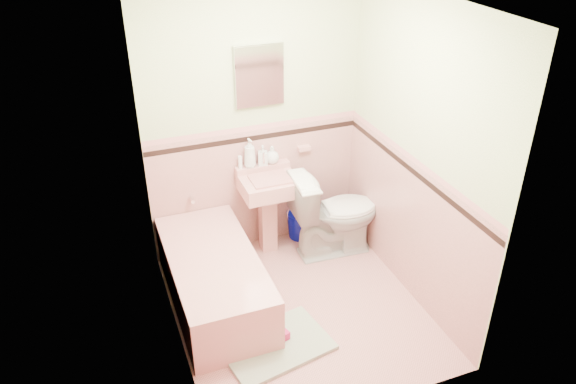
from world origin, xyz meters
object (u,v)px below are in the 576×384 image
object	(u,v)px
soap_bottle_right	(272,155)
shoe	(279,337)
soap_bottle_left	(250,153)
sink	(270,216)
toilet	(335,213)
bathtub	(215,281)
soap_bottle_mid	(263,155)
medicine_cabinet	(259,75)
bucket	(300,224)

from	to	relation	value
soap_bottle_right	shoe	distance (m)	1.68
soap_bottle_left	sink	bearing A→B (deg)	-56.28
toilet	shoe	distance (m)	1.41
bathtub	sink	distance (m)	0.88
soap_bottle_left	soap_bottle_right	distance (m)	0.22
soap_bottle_mid	soap_bottle_right	bearing A→B (deg)	0.00
medicine_cabinet	soap_bottle_left	distance (m)	0.71
sink	bucket	distance (m)	0.48
bucket	sink	bearing A→B (deg)	-158.60
soap_bottle_right	bucket	world-z (taller)	soap_bottle_right
bathtub	bucket	bearing A→B (deg)	32.73
soap_bottle_mid	medicine_cabinet	bearing A→B (deg)	98.03
soap_bottle_right	shoe	size ratio (longest dim) A/B	1.00
bathtub	shoe	xyz separation A→B (m)	(0.33, -0.66, -0.16)
soap_bottle_left	bucket	size ratio (longest dim) A/B	0.99
soap_bottle_left	soap_bottle_mid	size ratio (longest dim) A/B	1.47
sink	toilet	world-z (taller)	toilet
bathtub	medicine_cabinet	size ratio (longest dim) A/B	2.77
sink	soap_bottle_right	world-z (taller)	soap_bottle_right
soap_bottle_mid	toilet	bearing A→B (deg)	-32.84
medicine_cabinet	soap_bottle_left	xyz separation A→B (m)	(-0.12, -0.03, -0.70)
toilet	shoe	xyz separation A→B (m)	(-0.93, -0.99, -0.36)
toilet	soap_bottle_right	bearing A→B (deg)	55.54
medicine_cabinet	bucket	xyz separation A→B (m)	(0.37, -0.06, -1.56)
sink	toilet	xyz separation A→B (m)	(0.58, -0.19, 0.02)
medicine_cabinet	bathtub	bearing A→B (deg)	-132.58
bathtub	soap_bottle_left	size ratio (longest dim) A/B	5.46
medicine_cabinet	bucket	size ratio (longest dim) A/B	1.95
soap_bottle_right	sink	bearing A→B (deg)	-117.70
soap_bottle_mid	shoe	distance (m)	1.67
medicine_cabinet	toilet	xyz separation A→B (m)	(0.58, -0.40, -1.27)
soap_bottle_left	medicine_cabinet	bearing A→B (deg)	14.02
soap_bottle_mid	bucket	xyz separation A→B (m)	(0.37, -0.03, -0.82)
bathtub	soap_bottle_mid	size ratio (longest dim) A/B	8.01
soap_bottle_left	toilet	world-z (taller)	soap_bottle_left
medicine_cabinet	sink	bearing A→B (deg)	-90.00
soap_bottle_left	toilet	bearing A→B (deg)	-27.98
soap_bottle_mid	bucket	world-z (taller)	soap_bottle_mid
bathtub	sink	xyz separation A→B (m)	(0.68, 0.53, 0.18)
soap_bottle_right	shoe	xyz separation A→B (m)	(-0.44, -1.37, -0.88)
medicine_cabinet	soap_bottle_right	bearing A→B (deg)	-17.61
toilet	bucket	distance (m)	0.49
sink	toilet	bearing A→B (deg)	-18.37
bucket	shoe	size ratio (longest dim) A/B	1.66
sink	medicine_cabinet	distance (m)	1.31
shoe	sink	bearing A→B (deg)	56.68
bathtub	soap_bottle_mid	xyz separation A→B (m)	(0.68, 0.71, 0.73)
soap_bottle_mid	bucket	distance (m)	0.90
sink	soap_bottle_right	size ratio (longest dim) A/B	4.85
soap_bottle_mid	toilet	size ratio (longest dim) A/B	0.22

